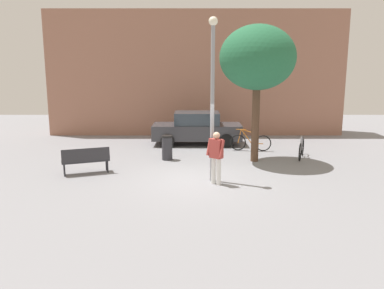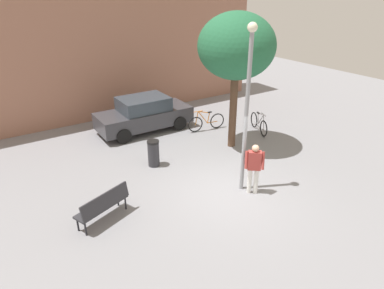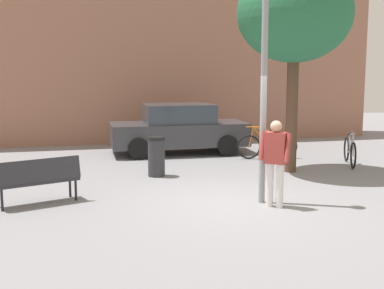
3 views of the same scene
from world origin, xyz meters
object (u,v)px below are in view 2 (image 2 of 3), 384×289
at_px(plaza_tree, 236,47).
at_px(bicycle_orange, 206,122).
at_px(person_by_lamppost, 254,166).
at_px(park_bench, 103,204).
at_px(lamppost, 247,99).
at_px(bicycle_silver, 259,123).
at_px(trash_bin, 154,153).
at_px(parked_car_charcoal, 144,114).

bearing_deg(plaza_tree, bicycle_orange, 86.49).
relative_size(person_by_lamppost, plaza_tree, 0.32).
bearing_deg(park_bench, lamppost, -10.76).
height_order(park_bench, bicycle_silver, bicycle_silver).
height_order(lamppost, trash_bin, lamppost).
distance_m(park_bench, bicycle_orange, 7.32).
distance_m(plaza_tree, trash_bin, 4.89).
height_order(person_by_lamppost, trash_bin, person_by_lamppost).
distance_m(person_by_lamppost, plaza_tree, 4.64).
relative_size(bicycle_silver, bicycle_orange, 0.95).
height_order(plaza_tree, bicycle_silver, plaza_tree).
relative_size(lamppost, trash_bin, 5.22).
bearing_deg(trash_bin, person_by_lamppost, -62.41).
distance_m(person_by_lamppost, trash_bin, 3.80).
distance_m(bicycle_orange, parked_car_charcoal, 2.81).
height_order(lamppost, bicycle_silver, lamppost).
bearing_deg(bicycle_orange, plaza_tree, -93.51).
bearing_deg(lamppost, trash_bin, 118.90).
bearing_deg(parked_car_charcoal, plaza_tree, -57.26).
bearing_deg(park_bench, bicycle_orange, 31.64).
bearing_deg(bicycle_silver, lamppost, -139.76).
bearing_deg(lamppost, bicycle_silver, 40.24).
relative_size(person_by_lamppost, parked_car_charcoal, 0.40).
bearing_deg(plaza_tree, bicycle_silver, 14.23).
xyz_separation_m(lamppost, park_bench, (-4.29, 0.82, -2.47)).
bearing_deg(person_by_lamppost, plaza_tree, 61.19).
bearing_deg(bicycle_orange, lamppost, -112.60).
height_order(bicycle_orange, parked_car_charcoal, parked_car_charcoal).
bearing_deg(trash_bin, park_bench, -141.26).
height_order(person_by_lamppost, plaza_tree, plaza_tree).
xyz_separation_m(park_bench, parked_car_charcoal, (3.89, 5.35, 0.23)).
relative_size(parked_car_charcoal, trash_bin, 4.29).
distance_m(lamppost, bicycle_silver, 5.63).
height_order(lamppost, bicycle_orange, lamppost).
relative_size(plaza_tree, trash_bin, 5.30).
xyz_separation_m(park_bench, plaza_tree, (6.11, 1.90, 3.41)).
relative_size(person_by_lamppost, bicycle_orange, 0.93).
distance_m(parked_car_charcoal, trash_bin, 3.45).
bearing_deg(parked_car_charcoal, trash_bin, -110.89).
relative_size(plaza_tree, bicycle_orange, 2.90).
xyz_separation_m(bicycle_silver, trash_bin, (-5.43, -0.26, 0.11)).
xyz_separation_m(park_bench, bicycle_orange, (6.23, 3.84, -0.16)).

